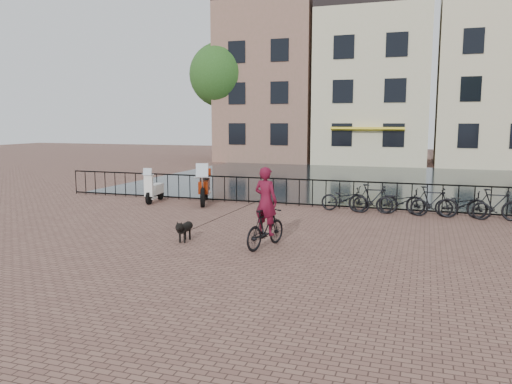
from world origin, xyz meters
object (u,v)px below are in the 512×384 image
(motorcycle, at_px, (204,182))
(cyclist, at_px, (266,212))
(dog, at_px, (185,230))
(scooter, at_px, (155,184))

(motorcycle, bearing_deg, cyclist, -73.67)
(dog, relative_size, scooter, 0.56)
(motorcycle, bearing_deg, scooter, 168.27)
(cyclist, relative_size, dog, 2.71)
(motorcycle, xyz_separation_m, scooter, (-1.99, -0.31, -0.12))
(cyclist, distance_m, motorcycle, 7.17)
(cyclist, height_order, dog, cyclist)
(dog, distance_m, motorcycle, 6.15)
(cyclist, relative_size, motorcycle, 1.00)
(cyclist, xyz_separation_m, scooter, (-6.29, 5.42, -0.19))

